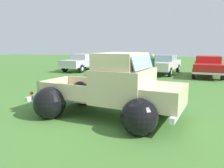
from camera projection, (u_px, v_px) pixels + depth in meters
ground_plane at (104, 115)px, 6.81m from camera, size 80.00×80.00×0.00m
vintage_pickup_truck at (116, 92)px, 6.51m from camera, size 4.84×3.28×1.96m
show_car_0 at (83, 62)px, 19.06m from camera, size 2.30×4.76×1.43m
show_car_1 at (121, 63)px, 17.17m from camera, size 2.27×4.66×1.43m
show_car_2 at (164, 64)px, 16.86m from camera, size 2.50×4.88×1.43m
show_car_3 at (208, 65)px, 15.24m from camera, size 2.15×4.39×1.43m
spectator_0 at (152, 66)px, 13.38m from camera, size 0.48×0.48×1.64m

